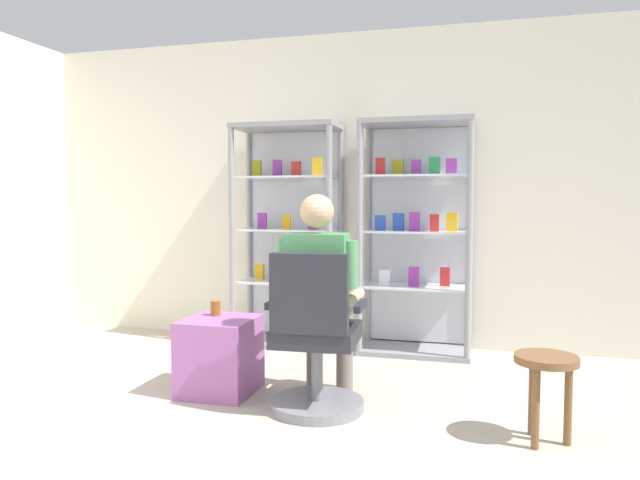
{
  "coord_description": "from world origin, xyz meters",
  "views": [
    {
      "loc": [
        1.04,
        -2.11,
        1.25
      ],
      "look_at": [
        0.06,
        1.52,
        1.0
      ],
      "focal_mm": 33.06,
      "sensor_mm": 36.0,
      "label": 1
    }
  ],
  "objects": [
    {
      "name": "seated_shopkeeper",
      "position": [
        0.12,
        1.33,
        0.71
      ],
      "size": [
        0.5,
        0.58,
        1.29
      ],
      "color": "slate",
      "rests_on": "ground"
    },
    {
      "name": "office_chair",
      "position": [
        0.13,
        1.17,
        0.39
      ],
      "size": [
        0.58,
        0.56,
        0.96
      ],
      "color": "slate",
      "rests_on": "ground"
    },
    {
      "name": "wooden_stool",
      "position": [
        1.39,
        1.06,
        0.36
      ],
      "size": [
        0.32,
        0.32,
        0.46
      ],
      "color": "brown",
      "rests_on": "ground"
    },
    {
      "name": "storage_crate",
      "position": [
        -0.57,
        1.37,
        0.24
      ],
      "size": [
        0.45,
        0.47,
        0.49
      ],
      "primitive_type": "cube",
      "color": "#9E599E",
      "rests_on": "ground"
    },
    {
      "name": "display_cabinet_left",
      "position": [
        -0.55,
        2.76,
        0.96
      ],
      "size": [
        0.9,
        0.45,
        1.9
      ],
      "color": "gray",
      "rests_on": "ground"
    },
    {
      "name": "display_cabinet_right",
      "position": [
        0.55,
        2.76,
        0.97
      ],
      "size": [
        0.9,
        0.45,
        1.9
      ],
      "color": "gray",
      "rests_on": "ground"
    },
    {
      "name": "tea_glass",
      "position": [
        -0.64,
        1.45,
        0.54
      ],
      "size": [
        0.07,
        0.07,
        0.1
      ],
      "primitive_type": "cylinder",
      "color": "brown",
      "rests_on": "storage_crate"
    },
    {
      "name": "back_wall",
      "position": [
        0.0,
        3.0,
        1.35
      ],
      "size": [
        6.0,
        0.1,
        2.7
      ],
      "primitive_type": "cube",
      "color": "silver",
      "rests_on": "ground"
    }
  ]
}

